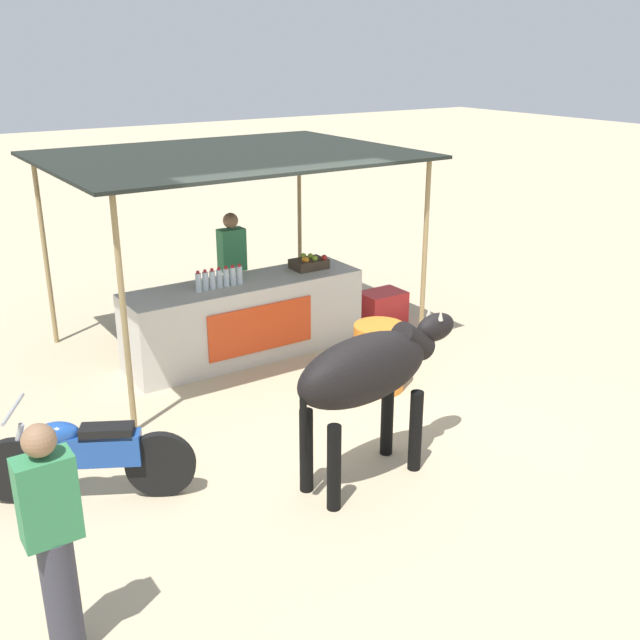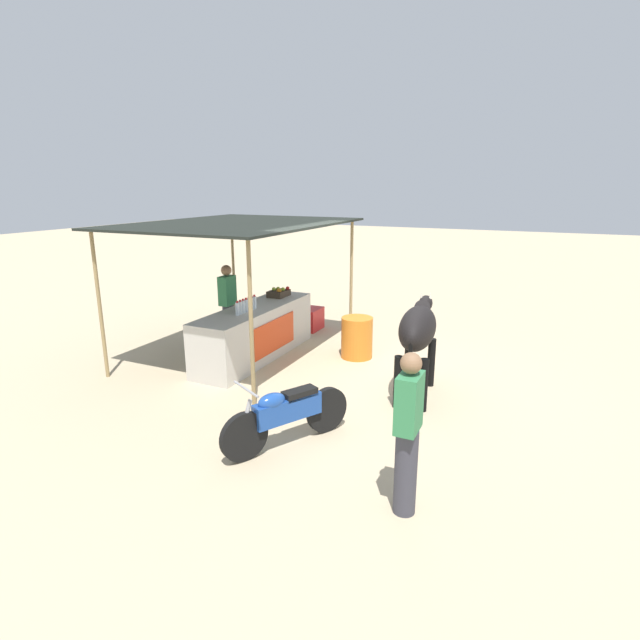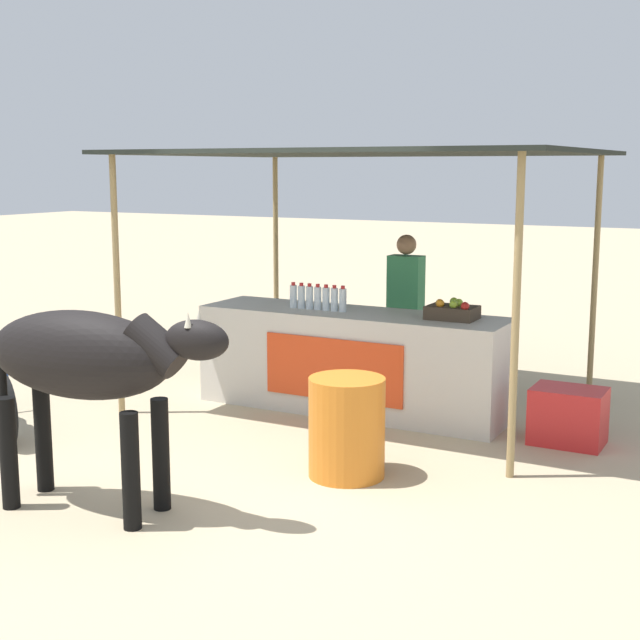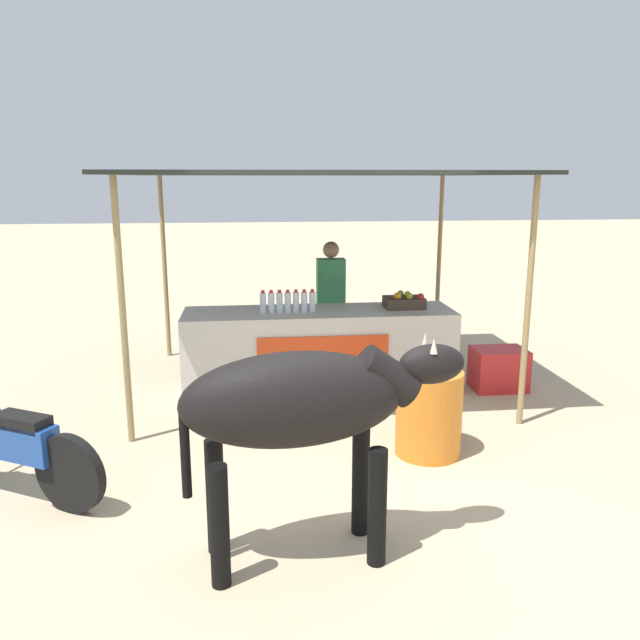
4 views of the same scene
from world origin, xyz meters
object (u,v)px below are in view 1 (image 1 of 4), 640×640
(motorcycle_parked, at_px, (85,454))
(water_barrel, at_px, (379,357))
(stall_counter, at_px, (245,319))
(fruit_crate, at_px, (309,263))
(cow, at_px, (369,372))
(passerby_on_street, at_px, (54,542))
(vendor_behind_counter, at_px, (233,273))
(cooler_box, at_px, (382,308))

(motorcycle_parked, bearing_deg, water_barrel, 6.33)
(stall_counter, bearing_deg, fruit_crate, 2.84)
(stall_counter, xyz_separation_m, fruit_crate, (0.98, 0.05, 0.55))
(water_barrel, relative_size, motorcycle_parked, 0.47)
(cow, xyz_separation_m, passerby_on_street, (-2.85, -0.63, -0.18))
(vendor_behind_counter, distance_m, cooler_box, 2.13)
(cow, bearing_deg, motorcycle_parked, 154.71)
(stall_counter, xyz_separation_m, vendor_behind_counter, (0.23, 0.75, 0.37))
(vendor_behind_counter, distance_m, motorcycle_parked, 4.05)
(stall_counter, distance_m, fruit_crate, 1.12)
(water_barrel, distance_m, motorcycle_parked, 3.45)
(vendor_behind_counter, bearing_deg, water_barrel, -77.20)
(stall_counter, bearing_deg, water_barrel, -65.18)
(motorcycle_parked, bearing_deg, cooler_box, 22.76)
(stall_counter, relative_size, cooler_box, 5.00)
(cow, height_order, passerby_on_street, passerby_on_street)
(vendor_behind_counter, height_order, passerby_on_street, same)
(vendor_behind_counter, xyz_separation_m, cow, (-0.67, -3.87, 0.18))
(stall_counter, xyz_separation_m, cooler_box, (2.08, -0.10, -0.24))
(stall_counter, height_order, fruit_crate, fruit_crate)
(stall_counter, relative_size, motorcycle_parked, 1.85)
(cow, bearing_deg, fruit_crate, 65.93)
(water_barrel, bearing_deg, vendor_behind_counter, 102.80)
(vendor_behind_counter, bearing_deg, motorcycle_parked, -135.37)
(passerby_on_street, bearing_deg, motorcycle_parked, 68.59)
(cooler_box, xyz_separation_m, passerby_on_street, (-5.37, -3.65, 0.61))
(cooler_box, relative_size, water_barrel, 0.79)
(vendor_behind_counter, bearing_deg, fruit_crate, -43.29)
(fruit_crate, height_order, cow, cow)
(fruit_crate, height_order, motorcycle_parked, fruit_crate)
(stall_counter, xyz_separation_m, passerby_on_street, (-3.29, -3.74, 0.37))
(cooler_box, xyz_separation_m, motorcycle_parked, (-4.72, -1.98, 0.19))
(vendor_behind_counter, height_order, cow, vendor_behind_counter)
(vendor_behind_counter, bearing_deg, cooler_box, -24.63)
(stall_counter, relative_size, vendor_behind_counter, 1.82)
(fruit_crate, height_order, passerby_on_street, passerby_on_street)
(motorcycle_parked, relative_size, passerby_on_street, 0.98)
(water_barrel, distance_m, passerby_on_street, 4.59)
(water_barrel, bearing_deg, passerby_on_street, -153.35)
(cow, bearing_deg, vendor_behind_counter, 80.23)
(vendor_behind_counter, relative_size, motorcycle_parked, 1.02)
(water_barrel, bearing_deg, cooler_box, 50.98)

